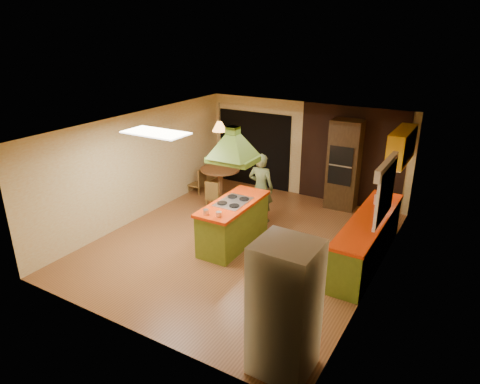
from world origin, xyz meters
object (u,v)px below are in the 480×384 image
Objects in this scene: wall_oven at (344,165)px; dining_table at (220,177)px; man at (261,188)px; canister_large at (379,197)px; kitchen_island at (233,223)px; refrigerator at (285,309)px.

wall_oven is 3.21m from dining_table.
canister_large is (2.58, 0.28, 0.20)m from man.
man reaches higher than kitchen_island.
man is at bearing -173.81° from canister_large.
refrigerator is 4.23m from canister_large.
kitchen_island is 9.28× the size of canister_large.
man reaches higher than dining_table.
refrigerator is 0.84× the size of wall_oven.
refrigerator reaches higher than canister_large.
refrigerator is at bearing -81.87° from wall_oven.
refrigerator is at bearing 116.01° from man.
refrigerator reaches higher than kitchen_island.
wall_oven is at bearing -133.29° from man.
wall_oven is 2.14× the size of dining_table.
man is 2.25m from wall_oven.
wall_oven is 10.86× the size of canister_large.
man is 2.61m from canister_large.
dining_table is (-1.71, 2.13, 0.07)m from kitchen_island.
refrigerator is (2.44, -3.95, 0.12)m from man.
refrigerator is 1.80× the size of dining_table.
man is at bearing 91.08° from kitchen_island.
dining_table is at bearing 131.34° from refrigerator.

